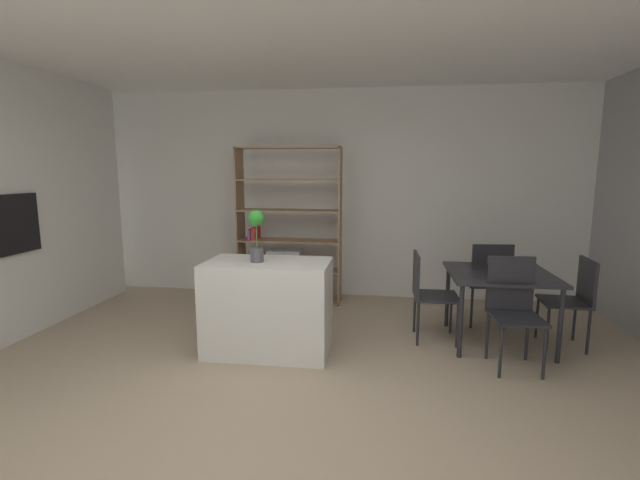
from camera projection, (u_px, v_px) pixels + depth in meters
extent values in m
plane|color=tan|center=(267.00, 410.00, 3.26)|extent=(9.75, 9.75, 0.00)
cube|color=silver|center=(323.00, 195.00, 6.13)|extent=(7.09, 0.06, 2.82)
cube|color=black|center=(15.00, 224.00, 4.46)|extent=(0.04, 0.59, 0.60)
cylinder|color=#B7BABC|center=(9.00, 199.00, 4.42)|extent=(0.02, 0.47, 0.02)
cube|color=silver|center=(268.00, 307.00, 4.26)|extent=(1.18, 0.67, 0.89)
cylinder|color=#4C4C51|center=(257.00, 255.00, 4.17)|extent=(0.12, 0.12, 0.13)
cylinder|color=#476633|center=(257.00, 236.00, 4.14)|extent=(0.01, 0.01, 0.23)
sphere|color=green|center=(256.00, 218.00, 4.11)|extent=(0.15, 0.15, 0.15)
cube|color=#997551|center=(240.00, 225.00, 5.94)|extent=(0.02, 0.35, 2.04)
cube|color=#997551|center=(340.00, 226.00, 5.76)|extent=(0.02, 0.35, 2.04)
cube|color=#997551|center=(289.00, 148.00, 5.69)|extent=(1.37, 0.35, 0.02)
cube|color=#997551|center=(290.00, 299.00, 6.01)|extent=(1.37, 0.35, 0.02)
cube|color=#997551|center=(290.00, 270.00, 5.94)|extent=(1.32, 0.35, 0.02)
cube|color=#997551|center=(290.00, 241.00, 5.88)|extent=(1.32, 0.35, 0.02)
cube|color=#997551|center=(289.00, 211.00, 5.82)|extent=(1.32, 0.35, 0.02)
cube|color=#997551|center=(289.00, 180.00, 5.76)|extent=(1.32, 0.35, 0.02)
cube|color=#338E4C|center=(252.00, 289.00, 6.06)|extent=(0.05, 0.29, 0.22)
cube|color=#2D6BAD|center=(257.00, 292.00, 6.06)|extent=(0.06, 0.29, 0.16)
cube|color=red|center=(262.00, 289.00, 6.04)|extent=(0.04, 0.29, 0.24)
cube|color=gold|center=(252.00, 260.00, 6.00)|extent=(0.05, 0.29, 0.21)
cube|color=#2D6BAD|center=(257.00, 261.00, 5.99)|extent=(0.05, 0.29, 0.20)
cube|color=#8E4793|center=(252.00, 234.00, 5.94)|extent=(0.04, 0.29, 0.14)
cube|color=red|center=(256.00, 233.00, 5.93)|extent=(0.05, 0.29, 0.16)
cube|color=#B7BABC|center=(285.00, 259.00, 5.93)|extent=(0.44, 0.31, 0.26)
cube|color=#232328|center=(500.00, 274.00, 4.43)|extent=(0.99, 0.98, 0.03)
cylinder|color=#232328|center=(461.00, 321.00, 4.13)|extent=(0.04, 0.04, 0.70)
cylinder|color=#232328|center=(560.00, 326.00, 4.01)|extent=(0.04, 0.04, 0.70)
cylinder|color=#232328|center=(447.00, 296.00, 4.97)|extent=(0.04, 0.04, 0.70)
cylinder|color=#232328|center=(530.00, 299.00, 4.85)|extent=(0.04, 0.04, 0.70)
cube|color=#232328|center=(516.00, 318.00, 3.87)|extent=(0.44, 0.47, 0.03)
cube|color=#232328|center=(510.00, 283.00, 4.04)|extent=(0.42, 0.05, 0.50)
cylinder|color=#232328|center=(501.00, 352.00, 3.73)|extent=(0.03, 0.03, 0.46)
cylinder|color=#232328|center=(545.00, 354.00, 3.70)|extent=(0.03, 0.03, 0.46)
cylinder|color=#232328|center=(487.00, 335.00, 4.12)|extent=(0.03, 0.03, 0.46)
cylinder|color=#232328|center=(527.00, 336.00, 4.09)|extent=(0.03, 0.03, 0.46)
cube|color=#232328|center=(436.00, 296.00, 4.55)|extent=(0.45, 0.46, 0.03)
cube|color=#232328|center=(416.00, 274.00, 4.54)|extent=(0.04, 0.45, 0.43)
cylinder|color=#232328|center=(457.00, 326.00, 4.37)|extent=(0.03, 0.03, 0.45)
cylinder|color=#232328|center=(451.00, 313.00, 4.76)|extent=(0.03, 0.03, 0.45)
cylinder|color=#232328|center=(418.00, 324.00, 4.42)|extent=(0.03, 0.03, 0.45)
cylinder|color=#232328|center=(415.00, 312.00, 4.81)|extent=(0.03, 0.03, 0.45)
cube|color=#232328|center=(485.00, 283.00, 5.06)|extent=(0.48, 0.47, 0.03)
cube|color=#232328|center=(492.00, 266.00, 4.83)|extent=(0.44, 0.07, 0.47)
cylinder|color=#232328|center=(495.00, 299.00, 5.28)|extent=(0.03, 0.03, 0.46)
cylinder|color=#232328|center=(462.00, 298.00, 5.29)|extent=(0.03, 0.03, 0.46)
cylinder|color=#232328|center=(507.00, 308.00, 4.91)|extent=(0.03, 0.03, 0.46)
cylinder|color=#232328|center=(472.00, 308.00, 4.93)|extent=(0.03, 0.03, 0.46)
cube|color=#232328|center=(564.00, 302.00, 4.38)|extent=(0.45, 0.46, 0.03)
cube|color=#232328|center=(587.00, 281.00, 4.31)|extent=(0.06, 0.44, 0.43)
cylinder|color=#232328|center=(537.00, 317.00, 4.64)|extent=(0.03, 0.03, 0.44)
cylinder|color=#232328|center=(548.00, 330.00, 4.28)|extent=(0.03, 0.03, 0.44)
cylinder|color=#232328|center=(574.00, 320.00, 4.57)|extent=(0.03, 0.03, 0.44)
cylinder|color=#232328|center=(588.00, 332.00, 4.20)|extent=(0.03, 0.03, 0.44)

